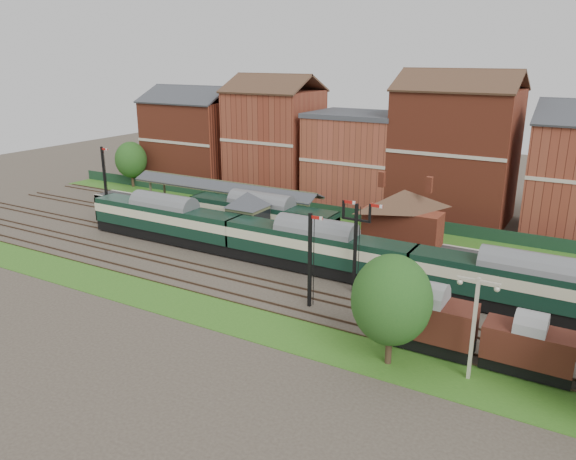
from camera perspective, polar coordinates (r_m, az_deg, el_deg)
The scene contains 20 objects.
ground at distance 57.27m, azimuth -3.36°, elevation -2.97°, with size 160.00×160.00×0.00m, color #473D33.
grass_back at distance 70.43m, azimuth 3.84°, elevation 0.98°, with size 90.00×4.50×0.06m, color #2D6619.
grass_front at distance 48.50m, azimuth -11.26°, elevation -7.17°, with size 90.00×5.00×0.06m, color #2D6619.
fence at distance 71.96m, azimuth 4.56°, elevation 1.92°, with size 90.00×0.12×1.50m, color #193823.
platform at distance 67.44m, azimuth -2.34°, elevation 0.67°, with size 55.00×3.40×1.00m, color #2D2D2D.
signal_box at distance 60.42m, azimuth -4.08°, elevation 1.30°, with size 5.40×5.40×6.00m.
brick_hut at distance 57.09m, azimuth 2.62°, elevation -1.75°, with size 3.20×2.64×2.94m.
station_building at distance 59.40m, azimuth 11.59°, elevation 1.46°, with size 8.10×8.10×5.90m.
canopy at distance 69.71m, azimuth -6.56°, elevation 4.60°, with size 26.00×3.89×4.08m.
semaphore_bracket at distance 48.21m, azimuth 6.90°, elevation -1.21°, with size 3.60×0.25×8.18m.
semaphore_platform_end at distance 81.23m, azimuth -18.17°, elevation 5.37°, with size 1.23×0.25×8.00m.
semaphore_siding at distance 45.35m, azimuth 2.26°, elevation -2.96°, with size 1.23×0.25×8.00m.
yard_lamp at distance 37.21m, azimuth 18.38°, elevation -8.94°, with size 2.60×0.22×7.00m.
town_backdrop at distance 76.90m, azimuth 6.85°, elevation 7.64°, with size 69.00×10.00×16.00m.
dmu_train at distance 53.09m, azimuth 2.86°, elevation -1.73°, with size 56.52×2.97×4.34m.
platform_railcar at distance 63.43m, azimuth -2.72°, elevation 1.42°, with size 18.27×2.88×4.21m.
goods_van_a at distance 40.88m, azimuth 14.03°, elevation -8.88°, with size 6.38×2.76×3.87m.
goods_van_b at distance 40.00m, azimuth 23.20°, elevation -10.88°, with size 5.58×2.42×3.38m.
tree_far at distance 37.36m, azimuth 10.47°, elevation -7.00°, with size 5.31×5.31×7.74m.
tree_back at distance 90.82m, azimuth -15.66°, elevation 6.88°, with size 4.85×4.85×7.09m.
Camera 1 is at (29.87, -44.58, 19.98)m, focal length 35.00 mm.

